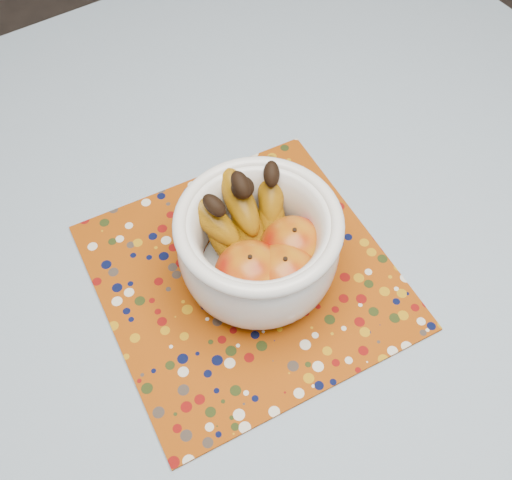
% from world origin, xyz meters
% --- Properties ---
extents(table, '(1.20, 1.20, 0.75)m').
position_xyz_m(table, '(0.00, 0.00, 0.67)').
color(table, brown).
rests_on(table, ground).
extents(tablecloth, '(1.32, 1.32, 0.01)m').
position_xyz_m(tablecloth, '(0.00, 0.00, 0.76)').
color(tablecloth, slate).
rests_on(tablecloth, table).
extents(placemat, '(0.38, 0.38, 0.00)m').
position_xyz_m(placemat, '(-0.03, 0.04, 0.76)').
color(placemat, '#8C3907').
rests_on(placemat, tablecloth).
extents(fruit_bowl, '(0.20, 0.20, 0.14)m').
position_xyz_m(fruit_bowl, '(-0.01, 0.03, 0.83)').
color(fruit_bowl, white).
rests_on(fruit_bowl, placemat).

